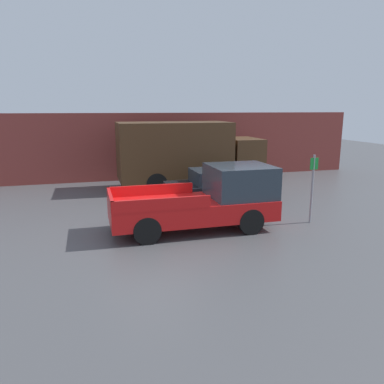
{
  "coord_description": "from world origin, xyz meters",
  "views": [
    {
      "loc": [
        -1.76,
        -11.32,
        3.9
      ],
      "look_at": [
        1.7,
        1.0,
        1.03
      ],
      "focal_mm": 35.0,
      "sensor_mm": 36.0,
      "label": 1
    }
  ],
  "objects_px": {
    "car": "(219,185)",
    "parking_sign": "(312,185)",
    "pickup_truck": "(208,200)",
    "delivery_truck": "(186,152)",
    "newspaper_box": "(163,170)"
  },
  "relations": [
    {
      "from": "pickup_truck",
      "to": "delivery_truck",
      "type": "relative_size",
      "value": 0.74
    },
    {
      "from": "pickup_truck",
      "to": "delivery_truck",
      "type": "height_order",
      "value": "delivery_truck"
    },
    {
      "from": "parking_sign",
      "to": "newspaper_box",
      "type": "relative_size",
      "value": 2.16
    },
    {
      "from": "car",
      "to": "delivery_truck",
      "type": "distance_m",
      "value": 3.54
    },
    {
      "from": "pickup_truck",
      "to": "newspaper_box",
      "type": "distance_m",
      "value": 9.08
    },
    {
      "from": "car",
      "to": "delivery_truck",
      "type": "height_order",
      "value": "delivery_truck"
    },
    {
      "from": "delivery_truck",
      "to": "pickup_truck",
      "type": "bearing_deg",
      "value": -98.57
    },
    {
      "from": "car",
      "to": "delivery_truck",
      "type": "xyz_separation_m",
      "value": [
        -0.56,
        3.34,
        1.03
      ]
    },
    {
      "from": "car",
      "to": "parking_sign",
      "type": "relative_size",
      "value": 1.84
    },
    {
      "from": "car",
      "to": "newspaper_box",
      "type": "height_order",
      "value": "car"
    },
    {
      "from": "pickup_truck",
      "to": "car",
      "type": "distance_m",
      "value": 3.68
    },
    {
      "from": "car",
      "to": "parking_sign",
      "type": "height_order",
      "value": "parking_sign"
    },
    {
      "from": "delivery_truck",
      "to": "parking_sign",
      "type": "xyz_separation_m",
      "value": [
        2.64,
        -7.03,
        -0.42
      ]
    },
    {
      "from": "car",
      "to": "pickup_truck",
      "type": "bearing_deg",
      "value": -115.24
    },
    {
      "from": "delivery_truck",
      "to": "parking_sign",
      "type": "height_order",
      "value": "delivery_truck"
    }
  ]
}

